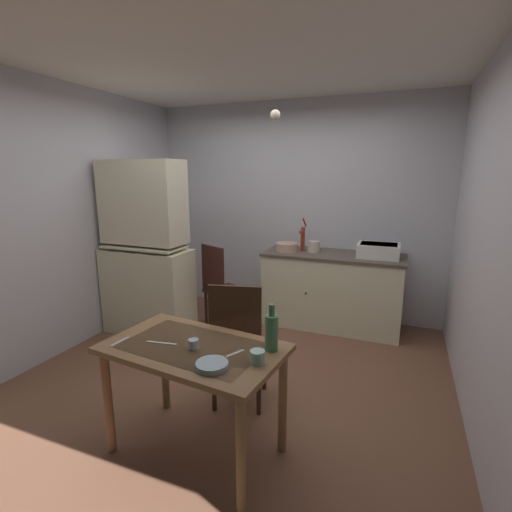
# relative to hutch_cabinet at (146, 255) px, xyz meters

# --- Properties ---
(ground_plane) EXTENTS (4.62, 4.62, 0.00)m
(ground_plane) POSITION_rel_hutch_cabinet_xyz_m (1.30, -0.47, -0.89)
(ground_plane) COLOR brown
(wall_back) EXTENTS (3.72, 0.10, 2.63)m
(wall_back) POSITION_rel_hutch_cabinet_xyz_m (1.30, 1.31, 0.42)
(wall_back) COLOR silver
(wall_back) RESTS_ON ground
(wall_left) EXTENTS (0.10, 3.55, 2.63)m
(wall_left) POSITION_rel_hutch_cabinet_xyz_m (-0.56, -0.47, 0.42)
(wall_left) COLOR silver
(wall_left) RESTS_ON ground
(wall_right) EXTENTS (0.10, 3.55, 2.63)m
(wall_right) POSITION_rel_hutch_cabinet_xyz_m (3.16, -0.47, 0.42)
(wall_right) COLOR silver
(wall_right) RESTS_ON ground
(ceiling_slab) EXTENTS (3.72, 3.55, 0.10)m
(ceiling_slab) POSITION_rel_hutch_cabinet_xyz_m (1.30, -0.47, 1.78)
(ceiling_slab) COLOR white
(hutch_cabinet) EXTENTS (0.97, 0.45, 1.91)m
(hutch_cabinet) POSITION_rel_hutch_cabinet_xyz_m (0.00, 0.00, 0.00)
(hutch_cabinet) COLOR beige
(hutch_cabinet) RESTS_ON ground
(counter_cabinet) EXTENTS (1.58, 0.64, 0.87)m
(counter_cabinet) POSITION_rel_hutch_cabinet_xyz_m (1.88, 0.94, -0.46)
(counter_cabinet) COLOR beige
(counter_cabinet) RESTS_ON ground
(sink_basin) EXTENTS (0.44, 0.34, 0.15)m
(sink_basin) POSITION_rel_hutch_cabinet_xyz_m (2.36, 0.94, 0.05)
(sink_basin) COLOR white
(sink_basin) RESTS_ON counter_cabinet
(hand_pump) EXTENTS (0.05, 0.27, 0.39)m
(hand_pump) POSITION_rel_hutch_cabinet_xyz_m (1.50, 0.98, 0.15)
(hand_pump) COLOR maroon
(hand_pump) RESTS_ON counter_cabinet
(mixing_bowl_counter) EXTENTS (0.26, 0.26, 0.10)m
(mixing_bowl_counter) POSITION_rel_hutch_cabinet_xyz_m (1.33, 0.89, 0.02)
(mixing_bowl_counter) COLOR tan
(mixing_bowl_counter) RESTS_ON counter_cabinet
(stoneware_crock) EXTENTS (0.14, 0.14, 0.13)m
(stoneware_crock) POSITION_rel_hutch_cabinet_xyz_m (1.64, 0.95, 0.04)
(stoneware_crock) COLOR beige
(stoneware_crock) RESTS_ON counter_cabinet
(dining_table) EXTENTS (1.16, 0.76, 0.74)m
(dining_table) POSITION_rel_hutch_cabinet_xyz_m (1.46, -1.44, -0.26)
(dining_table) COLOR brown
(dining_table) RESTS_ON ground
(chair_far_side) EXTENTS (0.48, 0.48, 1.00)m
(chair_far_side) POSITION_rel_hutch_cabinet_xyz_m (1.51, -0.89, -0.37)
(chair_far_side) COLOR #3B2517
(chair_far_side) RESTS_ON ground
(chair_by_counter) EXTENTS (0.53, 0.53, 0.99)m
(chair_by_counter) POSITION_rel_hutch_cabinet_xyz_m (0.71, 0.39, -0.38)
(chair_by_counter) COLOR #35201A
(chair_by_counter) RESTS_ON ground
(serving_bowl_wide) EXTENTS (0.18, 0.18, 0.03)m
(serving_bowl_wide) POSITION_rel_hutch_cabinet_xyz_m (1.69, -1.63, -0.14)
(serving_bowl_wide) COLOR #9EB2C6
(serving_bowl_wide) RESTS_ON dining_table
(teacup_mint) EXTENTS (0.06, 0.06, 0.06)m
(teacup_mint) POSITION_rel_hutch_cabinet_xyz_m (1.48, -1.47, -0.13)
(teacup_mint) COLOR #9EB2C6
(teacup_mint) RESTS_ON dining_table
(teacup_cream) EXTENTS (0.09, 0.09, 0.07)m
(teacup_cream) POSITION_rel_hutch_cabinet_xyz_m (1.90, -1.49, -0.12)
(teacup_cream) COLOR #ADD1C1
(teacup_cream) RESTS_ON dining_table
(glass_bottle) EXTENTS (0.08, 0.08, 0.29)m
(glass_bottle) POSITION_rel_hutch_cabinet_xyz_m (1.92, -1.32, -0.04)
(glass_bottle) COLOR #4C7F56
(glass_bottle) RESTS_ON dining_table
(table_knife) EXTENTS (0.20, 0.05, 0.00)m
(table_knife) POSITION_rel_hutch_cabinet_xyz_m (1.26, -1.49, -0.15)
(table_knife) COLOR silver
(table_knife) RESTS_ON dining_table
(teaspoon_near_bowl) EXTENTS (0.03, 0.15, 0.00)m
(teaspoon_near_bowl) POSITION_rel_hutch_cabinet_xyz_m (1.00, -1.57, -0.15)
(teaspoon_near_bowl) COLOR beige
(teaspoon_near_bowl) RESTS_ON dining_table
(teaspoon_by_cup) EXTENTS (0.08, 0.12, 0.00)m
(teaspoon_by_cup) POSITION_rel_hutch_cabinet_xyz_m (1.74, -1.44, -0.15)
(teaspoon_by_cup) COLOR beige
(teaspoon_by_cup) RESTS_ON dining_table
(pendant_bulb) EXTENTS (0.08, 0.08, 0.08)m
(pendant_bulb) POSITION_rel_hutch_cabinet_xyz_m (1.58, -0.30, 1.33)
(pendant_bulb) COLOR #F9EFCC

